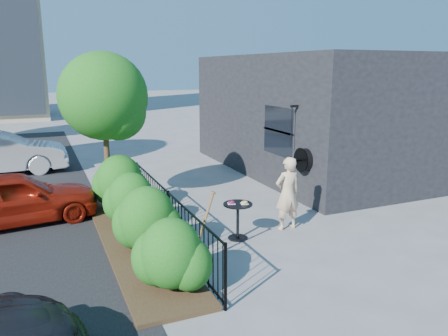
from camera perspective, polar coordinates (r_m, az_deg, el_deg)
name	(u,v)px	position (r m, az deg, el deg)	size (l,w,h in m)	color
ground	(233,230)	(9.98, 1.24, -8.11)	(120.00, 120.00, 0.00)	gray
shop_building	(322,113)	(16.08, 12.62, 7.01)	(6.22, 9.00, 4.00)	black
fence	(169,215)	(9.31, -7.22, -6.15)	(0.05, 6.05, 1.10)	black
planting_bed	(137,244)	(9.34, -11.32, -9.65)	(1.30, 6.00, 0.08)	#382616
shrubs	(139,211)	(9.22, -11.02, -5.56)	(1.10, 5.60, 1.24)	#1F6116
patio_tree	(107,102)	(11.37, -15.09, 8.37)	(2.20, 2.20, 3.94)	#3F2B19
cafe_table	(238,214)	(9.33, 1.81, -6.09)	(0.63, 0.63, 0.84)	black
woman	(288,193)	(9.91, 8.30, -3.31)	(0.61, 0.40, 1.67)	#DCB88E
shovel	(202,232)	(8.16, -2.93, -8.38)	(0.49, 0.18, 1.42)	brown
car_red	(14,198)	(11.26, -25.77, -3.58)	(1.49, 3.71, 1.27)	#A31D0D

